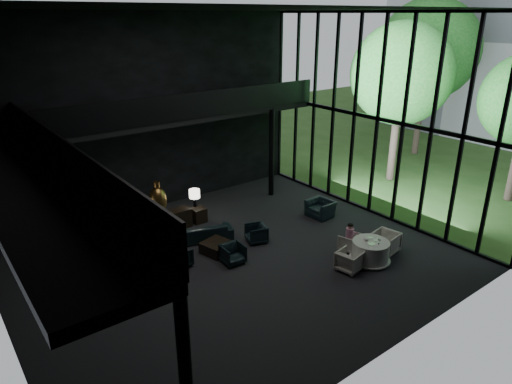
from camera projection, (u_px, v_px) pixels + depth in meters
floor at (236, 260)px, 15.62m from camera, size 14.00×12.00×0.02m
ceiling at (231, 9)px, 12.70m from camera, size 14.00×12.00×0.02m
wall_back at (150, 116)px, 18.60m from camera, size 14.00×0.04×8.00m
wall_front at (394, 209)px, 9.72m from camera, size 14.00×0.04×8.00m
curtain_wall at (378, 118)px, 18.08m from camera, size 0.20×12.00×8.00m
mezzanine_left at (25, 190)px, 10.77m from camera, size 2.00×12.00×0.25m
mezzanine_back at (184, 117)px, 18.42m from camera, size 12.00×2.00×0.25m
railing_left at (65, 158)px, 11.12m from camera, size 0.06×12.00×1.00m
railing_back at (195, 105)px, 17.46m from camera, size 12.00×0.06×1.00m
column_sw at (186, 380)px, 7.85m from camera, size 0.24×0.24×4.00m
column_nw at (29, 190)px, 16.28m from camera, size 0.24×0.24×4.00m
column_ne at (271, 153)px, 20.56m from camera, size 0.24×0.24×4.00m
tree_near at (401, 74)px, 21.40m from camera, size 4.80×4.80×7.65m
tree_far at (428, 50)px, 25.43m from camera, size 5.60×5.60×8.80m
console at (162, 223)px, 17.49m from camera, size 2.37×0.54×0.75m
bronze_urn at (158, 200)px, 17.30m from camera, size 0.68×0.68×1.27m
side_table_left at (122, 237)px, 16.63m from camera, size 0.49×0.49×0.54m
table_lamp_left at (119, 217)px, 16.43m from camera, size 0.42×0.42×0.71m
side_table_right at (198, 215)px, 18.41m from camera, size 0.54×0.54×0.59m
table_lamp_right at (194, 194)px, 18.29m from camera, size 0.43×0.43×0.72m
sofa at (205, 230)px, 16.92m from camera, size 2.11×1.18×0.79m
lounge_armchair_west at (179, 256)px, 15.17m from camera, size 0.71×0.75×0.74m
lounge_armchair_east at (256, 233)px, 16.77m from camera, size 0.81×0.83×0.69m
lounge_armchair_south at (233, 254)px, 15.34m from camera, size 0.71×0.67×0.69m
window_armchair at (321, 206)px, 18.87m from camera, size 0.73×1.07×0.90m
coffee_table at (217, 247)px, 16.06m from camera, size 1.10×1.10×0.40m
dining_table at (370, 253)px, 15.44m from camera, size 1.40×1.40×0.75m
dining_chair_north at (350, 242)px, 16.15m from camera, size 0.75×0.72×0.64m
dining_chair_east at (386, 240)px, 15.99m from camera, size 0.97×1.02×0.92m
dining_chair_west at (349, 260)px, 14.89m from camera, size 0.80×0.83×0.74m
child at (350, 231)px, 16.04m from camera, size 0.28×0.28×0.60m
plate_a at (371, 244)px, 15.11m from camera, size 0.29×0.29×0.02m
plate_b at (369, 237)px, 15.56m from camera, size 0.29×0.29×0.02m
saucer at (376, 241)px, 15.33m from camera, size 0.14×0.14×0.01m
coffee_cup at (379, 239)px, 15.37m from camera, size 0.11×0.11×0.07m
cereal_bowl at (366, 239)px, 15.36m from camera, size 0.17×0.17×0.09m
cream_pot at (379, 243)px, 15.10m from camera, size 0.07×0.07×0.06m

